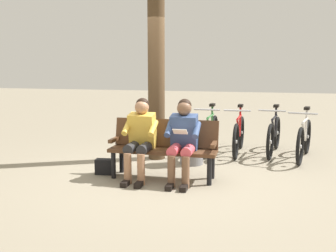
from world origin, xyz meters
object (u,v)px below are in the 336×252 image
at_px(person_reading, 183,137).
at_px(bicycle_silver, 210,134).
at_px(litter_bin, 192,143).
at_px(bicycle_orange, 304,140).
at_px(tree_trunk, 156,61).
at_px(handbag, 105,167).
at_px(bicycle_purple, 239,135).
at_px(bench, 164,144).
at_px(bicycle_black, 274,136).
at_px(person_companion, 140,135).

bearing_deg(person_reading, bicycle_silver, -93.63).
distance_m(litter_bin, bicycle_orange, 2.07).
xyz_separation_m(person_reading, tree_trunk, (0.77, -1.28, 1.09)).
distance_m(person_reading, handbag, 1.36).
bearing_deg(bicycle_silver, bicycle_purple, 90.02).
height_order(bench, bicycle_black, bicycle_black).
distance_m(bicycle_orange, bicycle_black, 0.60).
bearing_deg(litter_bin, handbag, 39.77).
height_order(bench, person_reading, person_reading).
distance_m(tree_trunk, bicycle_silver, 1.81).
relative_size(handbag, tree_trunk, 0.09).
bearing_deg(bicycle_orange, tree_trunk, -65.37).
bearing_deg(person_companion, person_reading, 179.95).
height_order(person_companion, bicycle_orange, person_companion).
relative_size(person_companion, bicycle_silver, 0.71).
xyz_separation_m(bench, person_reading, (-0.32, 0.16, 0.16)).
xyz_separation_m(litter_bin, bicycle_black, (-1.37, -1.13, -0.01)).
bearing_deg(bench, bicycle_silver, -103.42).
relative_size(person_companion, bicycle_purple, 0.71).
relative_size(handbag, litter_bin, 0.41).
distance_m(bench, tree_trunk, 1.74).
height_order(bench, person_companion, person_companion).
xyz_separation_m(person_companion, bicycle_orange, (-2.46, -1.89, -0.30)).
xyz_separation_m(bench, bicycle_silver, (-0.42, -1.89, -0.15)).
bearing_deg(bicycle_black, bicycle_purple, -70.87).
height_order(person_reading, bicycle_orange, person_reading).
bearing_deg(bench, bicycle_orange, -142.12).
bearing_deg(person_reading, handbag, -3.85).
bearing_deg(bicycle_purple, person_reading, -16.12).
distance_m(person_companion, bicycle_black, 2.93).
relative_size(tree_trunk, bicycle_orange, 2.11).
bearing_deg(tree_trunk, bicycle_silver, -138.42).
relative_size(person_reading, bicycle_silver, 0.71).
xyz_separation_m(handbag, litter_bin, (-1.17, -0.97, 0.25)).
distance_m(bench, handbag, 1.01).
bearing_deg(person_reading, bench, -27.24).
distance_m(bicycle_black, bicycle_purple, 0.66).
distance_m(person_companion, handbag, 0.82).
bearing_deg(tree_trunk, bicycle_black, -156.68).
bearing_deg(tree_trunk, bicycle_purple, -151.86).
height_order(tree_trunk, bicycle_orange, tree_trunk).
bearing_deg(tree_trunk, handbag, 68.73).
bearing_deg(person_reading, person_companion, -0.05).
relative_size(person_reading, litter_bin, 1.63).
height_order(person_companion, bicycle_purple, person_companion).
relative_size(person_reading, bicycle_black, 0.72).
relative_size(bicycle_black, bicycle_silver, 1.00).
relative_size(person_reading, bicycle_orange, 0.72).
bearing_deg(bench, bicycle_black, -129.77).
bearing_deg(litter_bin, bench, 74.32).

